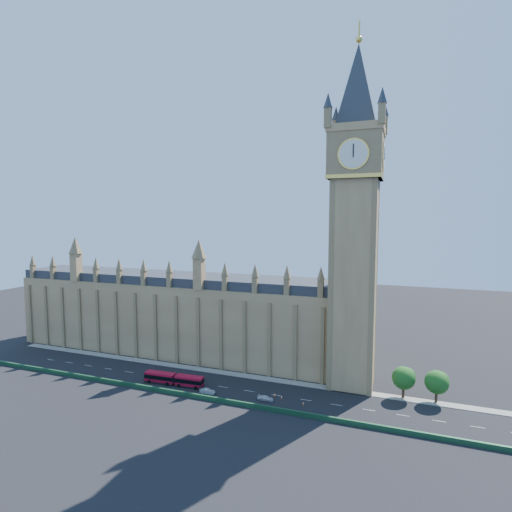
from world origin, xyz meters
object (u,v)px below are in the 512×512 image
(car_white, at_px, (266,398))
(car_grey, at_px, (207,390))
(red_bus, at_px, (174,379))
(car_silver, at_px, (207,391))

(car_white, bearing_deg, car_grey, 93.61)
(red_bus, xyz_separation_m, car_silver, (11.85, -2.16, -0.93))
(red_bus, distance_m, car_grey, 11.29)
(car_grey, height_order, car_white, car_grey)
(car_silver, bearing_deg, car_white, -88.96)
(car_grey, bearing_deg, car_white, -82.18)
(red_bus, relative_size, car_silver, 4.36)
(car_grey, distance_m, car_silver, 1.08)
(red_bus, bearing_deg, car_grey, -9.41)
(red_bus, height_order, car_white, red_bus)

